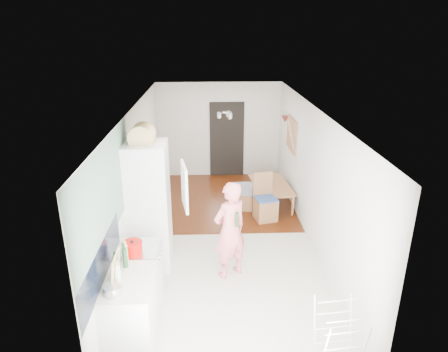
{
  "coord_description": "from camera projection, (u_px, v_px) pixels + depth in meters",
  "views": [
    {
      "loc": [
        -0.29,
        -6.7,
        3.85
      ],
      "look_at": [
        -0.01,
        0.2,
        1.22
      ],
      "focal_mm": 32.0,
      "sensor_mm": 36.0,
      "label": 1
    }
  ],
  "objects": [
    {
      "name": "pinboard_frame",
      "position": [
        291.0,
        134.0,
        8.92
      ],
      "size": [
        0.0,
        0.94,
        0.74
      ],
      "primitive_type": "cube",
      "color": "#926740",
      "rests_on": "room_shell"
    },
    {
      "name": "steel_pan",
      "position": [
        113.0,
        290.0,
        4.62
      ],
      "size": [
        0.27,
        0.27,
        0.11
      ],
      "primitive_type": "cylinder",
      "rotation": [
        0.0,
        0.0,
        0.24
      ],
      "color": "silver",
      "rests_on": "worktop"
    },
    {
      "name": "person",
      "position": [
        230.0,
        222.0,
        6.23
      ],
      "size": [
        0.84,
        0.77,
        1.92
      ],
      "primitive_type": "imported",
      "rotation": [
        0.0,
        0.0,
        3.72
      ],
      "color": "#E36F73",
      "rests_on": "floor"
    },
    {
      "name": "fridge_door",
      "position": [
        184.0,
        186.0,
        6.05
      ],
      "size": [
        0.14,
        0.56,
        0.7
      ],
      "primitive_type": "cube",
      "rotation": [
        0.0,
        0.0,
        -1.4
      ],
      "color": "silver",
      "rests_on": "room_shell"
    },
    {
      "name": "bottle_a",
      "position": [
        125.0,
        258.0,
        5.1
      ],
      "size": [
        0.08,
        0.08,
        0.27
      ],
      "primitive_type": "cylinder",
      "rotation": [
        0.0,
        0.0,
        0.24
      ],
      "color": "#1C4422",
      "rests_on": "worktop"
    },
    {
      "name": "wood_floor_overlay",
      "position": [
        221.0,
        199.0,
        9.36
      ],
      "size": [
        3.2,
        3.3,
        0.01
      ],
      "primitive_type": "cube",
      "color": "#541D0B",
      "rests_on": "room_shell"
    },
    {
      "name": "worktop",
      "position": [
        128.0,
        282.0,
        4.89
      ],
      "size": [
        0.62,
        0.92,
        0.06
      ],
      "primitive_type": "cube",
      "color": "beige",
      "rests_on": "room_shell"
    },
    {
      "name": "room_shell",
      "position": [
        225.0,
        178.0,
        7.19
      ],
      "size": [
        3.2,
        7.0,
        2.5
      ],
      "primitive_type": null,
      "color": "silver",
      "rests_on": "ground"
    },
    {
      "name": "stool",
      "position": [
        245.0,
        201.0,
        8.81
      ],
      "size": [
        0.35,
        0.35,
        0.41
      ],
      "primitive_type": null,
      "rotation": [
        0.0,
        0.0,
        -0.15
      ],
      "color": "#926740",
      "rests_on": "floor"
    },
    {
      "name": "pepper_mill_front",
      "position": [
        125.0,
        251.0,
        5.3
      ],
      "size": [
        0.07,
        0.07,
        0.21
      ],
      "primitive_type": "cylinder",
      "rotation": [
        0.0,
        0.0,
        0.23
      ],
      "color": "#DAB57C",
      "rests_on": "worktop"
    },
    {
      "name": "pepper_mill_back",
      "position": [
        126.0,
        255.0,
        5.24
      ],
      "size": [
        0.06,
        0.06,
        0.2
      ],
      "primitive_type": "cylinder",
      "rotation": [
        0.0,
        0.0,
        -0.16
      ],
      "color": "#DAB57C",
      "rests_on": "worktop"
    },
    {
      "name": "fridge_housing",
      "position": [
        149.0,
        207.0,
        6.48
      ],
      "size": [
        0.66,
        0.66,
        2.15
      ],
      "primitive_type": "cube",
      "color": "silver",
      "rests_on": "room_shell"
    },
    {
      "name": "bottle_c",
      "position": [
        116.0,
        273.0,
        4.81
      ],
      "size": [
        0.11,
        0.11,
        0.24
      ],
      "primitive_type": "cylinder",
      "rotation": [
        0.0,
        0.0,
        -0.14
      ],
      "color": "beige",
      "rests_on": "worktop"
    },
    {
      "name": "cooker_top",
      "position": [
        138.0,
        249.0,
        5.59
      ],
      "size": [
        0.6,
        0.6,
        0.04
      ],
      "primitive_type": "cube",
      "color": "silver",
      "rests_on": "room_shell"
    },
    {
      "name": "tile_splashback",
      "position": [
        102.0,
        265.0,
        4.79
      ],
      "size": [
        0.02,
        1.9,
        0.5
      ],
      "primitive_type": "cube",
      "color": "black",
      "rests_on": "room_shell"
    },
    {
      "name": "bottle_b",
      "position": [
        116.0,
        266.0,
        4.91
      ],
      "size": [
        0.07,
        0.07,
        0.28
      ],
      "primitive_type": "cylinder",
      "rotation": [
        0.0,
        0.0,
        -0.06
      ],
      "color": "#1C4422",
      "rests_on": "worktop"
    },
    {
      "name": "pinboard",
      "position": [
        292.0,
        134.0,
        8.92
      ],
      "size": [
        0.03,
        0.9,
        0.7
      ],
      "primitive_type": "cube",
      "color": "tan",
      "rests_on": "room_shell"
    },
    {
      "name": "dining_table",
      "position": [
        272.0,
        196.0,
        9.05
      ],
      "size": [
        0.78,
        1.25,
        0.42
      ],
      "primitive_type": "imported",
      "rotation": [
        0.0,
        0.0,
        1.67
      ],
      "color": "#926740",
      "rests_on": "floor"
    },
    {
      "name": "drying_rack",
      "position": [
        338.0,
        341.0,
        4.58
      ],
      "size": [
        0.5,
        0.46,
        0.9
      ],
      "primitive_type": null,
      "rotation": [
        0.0,
        0.0,
        0.1
      ],
      "color": "silver",
      "rests_on": "floor"
    },
    {
      "name": "base_cabinet",
      "position": [
        131.0,
        313.0,
        5.05
      ],
      "size": [
        0.6,
        0.9,
        0.86
      ],
      "primitive_type": "cube",
      "color": "silver",
      "rests_on": "room_shell"
    },
    {
      "name": "range_cooker",
      "position": [
        140.0,
        277.0,
        5.75
      ],
      "size": [
        0.6,
        0.6,
        0.88
      ],
      "primitive_type": "cube",
      "color": "silver",
      "rests_on": "room_shell"
    },
    {
      "name": "floor",
      "position": [
        225.0,
        239.0,
        7.64
      ],
      "size": [
        3.2,
        7.0,
        0.01
      ],
      "primitive_type": "cube",
      "color": "beige",
      "rests_on": "ground"
    },
    {
      "name": "fridge_interior",
      "position": [
        167.0,
        179.0,
        6.32
      ],
      "size": [
        0.02,
        0.52,
        0.66
      ],
      "primitive_type": "cube",
      "color": "white",
      "rests_on": "room_shell"
    },
    {
      "name": "chopping_boards",
      "position": [
        115.0,
        268.0,
        4.79
      ],
      "size": [
        0.13,
        0.29,
        0.4
      ],
      "primitive_type": null,
      "rotation": [
        0.0,
        0.0,
        0.31
      ],
      "color": "#DAB57C",
      "rests_on": "worktop"
    },
    {
      "name": "held_bottle",
      "position": [
        237.0,
        219.0,
        6.1
      ],
      "size": [
        0.05,
        0.05,
        0.24
      ],
      "primitive_type": "cylinder",
      "color": "#1C4422",
      "rests_on": "person"
    },
    {
      "name": "dining_chair",
      "position": [
        266.0,
        198.0,
        8.24
      ],
      "size": [
        0.5,
        0.5,
        1.0
      ],
      "primitive_type": null,
      "rotation": [
        0.0,
        0.0,
        0.23
      ],
      "color": "#926740",
      "rests_on": "floor"
    },
    {
      "name": "sage_wall_panel",
      "position": [
        106.0,
        193.0,
        5.05
      ],
      "size": [
        0.02,
        3.0,
        1.3
      ],
      "primitive_type": "cube",
      "color": "slate",
      "rests_on": "room_shell"
    },
    {
      "name": "red_casserole",
      "position": [
        132.0,
        247.0,
        5.45
      ],
      "size": [
        0.33,
        0.33,
        0.16
      ],
      "primitive_type": "cylinder",
      "rotation": [
        0.0,
        0.0,
        0.21
      ],
      "color": "#C00A04",
      "rests_on": "cooker_top"
    },
    {
      "name": "doorway_recess",
      "position": [
        227.0,
        140.0,
        10.54
      ],
      "size": [
        0.9,
        0.04,
        2.0
      ],
      "primitive_type": "cube",
      "color": "black",
      "rests_on": "room_shell"
    },
    {
      "name": "grey_drape",
      "position": [
        244.0,
        189.0,
        8.7
      ],
      "size": [
        0.4,
        0.4,
        0.18
      ],
      "primitive_type": "cube",
      "rotation": [
        0.0,
        0.0,
        -0.02
      ],
      "color": "slate",
      "rests_on": "stool"
    },
    {
      "name": "wall_sconce",
      "position": [
        285.0,
        119.0,
        9.46
      ],
      "size": [
        0.18,
        0.18,
        0.16
      ],
      "primitive_type": "cone",
      "color": "maroon",
      "rests_on": "room_shell"
    },
    {
      "name": "bread_bin",
      "position": [
        142.0,
        136.0,
        6.08
      ],
      "size": [
        0.48,
        0.46,
        0.21
      ],
      "primitive_type": null,
      "rotation": [
        0.0,
        0.0,
        -0.24
      ],
      "color": "#DAB57C",
      "rests_on": "fridge_housing"
    }
  ]
}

